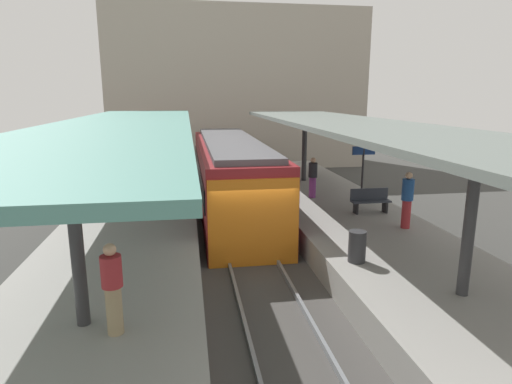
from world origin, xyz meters
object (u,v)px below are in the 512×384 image
Objects in this scene: platform_sign at (363,162)px; passenger_far_end at (113,288)px; litter_bin at (357,246)px; passenger_near_bench at (313,177)px; passenger_mid_platform at (407,199)px; commuter_train at (231,176)px; platform_bench at (370,200)px.

platform_sign is 1.33× the size of passenger_far_end.
passenger_near_bench is (0.89, 6.94, 0.46)m from litter_bin.
litter_bin is 0.48× the size of passenger_near_bench.
passenger_near_bench is 4.82m from passenger_mid_platform.
passenger_mid_platform is 9.48m from passenger_far_end.
passenger_near_bench is at bearing -24.21° from commuter_train.
platform_bench is 0.84× the size of passenger_far_end.
litter_bin is (-2.25, -4.36, -0.06)m from platform_bench.
platform_bench is 2.95m from passenger_near_bench.
litter_bin is at bearing -97.27° from passenger_near_bench.
litter_bin is at bearing 24.64° from passenger_far_end.
commuter_train is at bearing 129.62° from passenger_mid_platform.
litter_bin is at bearing -113.54° from platform_sign.
passenger_far_end is (-7.99, -8.28, -0.76)m from platform_sign.
commuter_train reaches higher than passenger_mid_platform.
platform_sign is at bearing 46.04° from passenger_far_end.
commuter_train reaches higher than litter_bin.
platform_sign reaches higher than passenger_far_end.
passenger_near_bench reaches higher than platform_bench.
litter_bin is 0.45× the size of passenger_mid_platform.
passenger_near_bench is at bearing 56.07° from passenger_far_end.
passenger_far_end is at bearing -133.96° from platform_sign.
passenger_near_bench is (-1.63, 1.17, -0.77)m from platform_sign.
platform_sign is at bearing -28.40° from commuter_train.
platform_sign is 11.53m from passenger_far_end.
commuter_train is at bearing 138.58° from platform_bench.
passenger_mid_platform is (0.09, -3.33, -0.69)m from platform_sign.
passenger_near_bench is 0.99× the size of passenger_far_end.
passenger_mid_platform is (1.72, -4.50, 0.08)m from passenger_near_bench.
commuter_train is 9.09× the size of platform_bench.
passenger_mid_platform is at bearing 43.17° from litter_bin.
passenger_far_end is at bearing -155.36° from litter_bin.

